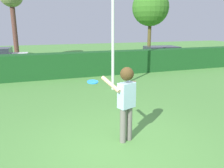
% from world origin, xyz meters
% --- Properties ---
extents(ground_plane, '(60.00, 60.00, 0.00)m').
position_xyz_m(ground_plane, '(0.00, 0.00, 0.00)').
color(ground_plane, '#569443').
extents(person, '(0.73, 0.65, 1.77)m').
position_xyz_m(person, '(0.30, 0.18, 1.10)').
color(person, slate).
rests_on(person, ground).
extents(frisbee, '(0.28, 0.28, 0.05)m').
position_xyz_m(frisbee, '(-0.29, 0.87, 1.33)').
color(frisbee, '#268CE5').
extents(hedge_row, '(28.54, 0.90, 1.27)m').
position_xyz_m(hedge_row, '(0.00, 7.68, 0.64)').
color(hedge_row, '#194F1F').
rests_on(hedge_row, ground).
extents(parked_car_green, '(4.36, 2.17, 1.25)m').
position_xyz_m(parked_car_green, '(6.99, 9.74, 0.69)').
color(parked_car_green, '#1E6633').
rests_on(parked_car_green, ground).
extents(willow_tree, '(3.39, 3.39, 5.99)m').
position_xyz_m(willow_tree, '(9.05, 15.41, 4.27)').
color(willow_tree, brown).
rests_on(willow_tree, ground).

